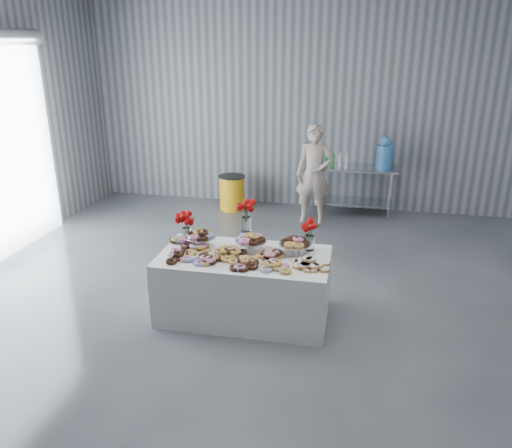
{
  "coord_description": "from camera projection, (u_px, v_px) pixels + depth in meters",
  "views": [
    {
      "loc": [
        1.09,
        -4.75,
        3.0
      ],
      "look_at": [
        -0.06,
        0.6,
        0.99
      ],
      "focal_mm": 35.0,
      "sensor_mm": 36.0,
      "label": 1
    }
  ],
  "objects": [
    {
      "name": "trash_barrel",
      "position": [
        232.0,
        192.0,
        9.36
      ],
      "size": [
        0.5,
        0.5,
        0.65
      ],
      "rotation": [
        0.0,
        0.0,
        -0.33
      ],
      "color": "#F6AD14",
      "rests_on": "ground"
    },
    {
      "name": "cake_stand_mid",
      "position": [
        251.0,
        239.0,
        5.64
      ],
      "size": [
        0.36,
        0.36,
        0.17
      ],
      "color": "silver",
      "rests_on": "display_table"
    },
    {
      "name": "person",
      "position": [
        314.0,
        174.0,
        8.52
      ],
      "size": [
        0.63,
        0.42,
        1.71
      ],
      "primitive_type": "imported",
      "rotation": [
        0.0,
        0.0,
        -0.02
      ],
      "color": "#CC8C93",
      "rests_on": "ground"
    },
    {
      "name": "danish_pile",
      "position": [
        310.0,
        262.0,
        5.26
      ],
      "size": [
        0.48,
        0.48,
        0.11
      ],
      "primitive_type": null,
      "color": "silver",
      "rests_on": "display_table"
    },
    {
      "name": "water_jug",
      "position": [
        385.0,
        154.0,
        8.68
      ],
      "size": [
        0.28,
        0.28,
        0.55
      ],
      "color": "#4499EA",
      "rests_on": "prep_table"
    },
    {
      "name": "cake_stand_right",
      "position": [
        295.0,
        243.0,
        5.55
      ],
      "size": [
        0.36,
        0.36,
        0.17
      ],
      "color": "silver",
      "rests_on": "display_table"
    },
    {
      "name": "display_table",
      "position": [
        244.0,
        286.0,
        5.69
      ],
      "size": [
        1.91,
        1.02,
        0.75
      ],
      "primitive_type": "cube",
      "rotation": [
        0.0,
        0.0,
        0.01
      ],
      "color": "white",
      "rests_on": "ground"
    },
    {
      "name": "room_walls",
      "position": [
        223.0,
        81.0,
        4.81
      ],
      "size": [
        8.04,
        9.04,
        4.02
      ],
      "color": "gray",
      "rests_on": "ground"
    },
    {
      "name": "bouquet_right",
      "position": [
        310.0,
        226.0,
        5.6
      ],
      "size": [
        0.26,
        0.26,
        0.42
      ],
      "color": "white",
      "rests_on": "display_table"
    },
    {
      "name": "drink_bottles",
      "position": [
        336.0,
        159.0,
        8.79
      ],
      "size": [
        0.54,
        0.08,
        0.27
      ],
      "primitive_type": null,
      "color": "#268C33",
      "rests_on": "prep_table"
    },
    {
      "name": "cake_stand_left",
      "position": [
        200.0,
        235.0,
        5.75
      ],
      "size": [
        0.36,
        0.36,
        0.17
      ],
      "color": "silver",
      "rests_on": "display_table"
    },
    {
      "name": "bouquet_left",
      "position": [
        186.0,
        219.0,
        5.83
      ],
      "size": [
        0.26,
        0.26,
        0.42
      ],
      "color": "white",
      "rests_on": "display_table"
    },
    {
      "name": "donut_mounds",
      "position": [
        243.0,
        254.0,
        5.5
      ],
      "size": [
        1.81,
        0.82,
        0.09
      ],
      "primitive_type": null,
      "rotation": [
        0.0,
        0.0,
        0.01
      ],
      "color": "tan",
      "rests_on": "display_table"
    },
    {
      "name": "ground",
      "position": [
        250.0,
        325.0,
        5.61
      ],
      "size": [
        9.0,
        9.0,
        0.0
      ],
      "primitive_type": "plane",
      "color": "#3C3E44",
      "rests_on": "ground"
    },
    {
      "name": "prep_table",
      "position": [
        353.0,
        182.0,
        8.96
      ],
      "size": [
        1.5,
        0.6,
        0.9
      ],
      "color": "silver",
      "rests_on": "ground"
    },
    {
      "name": "bouquet_center",
      "position": [
        246.0,
        213.0,
        5.76
      ],
      "size": [
        0.26,
        0.26,
        0.57
      ],
      "color": "silver",
      "rests_on": "display_table"
    }
  ]
}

